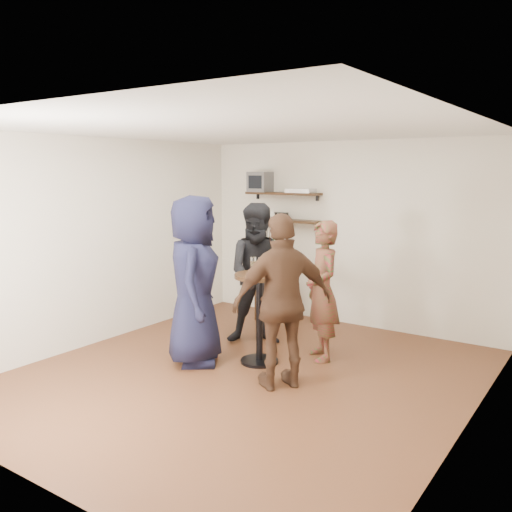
{
  "coord_description": "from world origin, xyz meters",
  "views": [
    {
      "loc": [
        3.23,
        -4.53,
        2.18
      ],
      "look_at": [
        -0.14,
        0.4,
        1.24
      ],
      "focal_mm": 38.0,
      "sensor_mm": 36.0,
      "label": 1
    }
  ],
  "objects_px": {
    "radio": "(280,216)",
    "drinks_table": "(259,306)",
    "person_plaid": "(322,291)",
    "person_dark": "(260,274)",
    "dvd_deck": "(301,191)",
    "person_navy": "(194,281)",
    "side_table": "(274,287)",
    "person_brown": "(283,302)",
    "crt_monitor": "(261,182)"
  },
  "relations": [
    {
      "from": "dvd_deck",
      "to": "person_dark",
      "type": "bearing_deg",
      "value": -81.99
    },
    {
      "from": "person_plaid",
      "to": "person_brown",
      "type": "relative_size",
      "value": 0.92
    },
    {
      "from": "crt_monitor",
      "to": "dvd_deck",
      "type": "relative_size",
      "value": 0.8
    },
    {
      "from": "person_plaid",
      "to": "person_dark",
      "type": "bearing_deg",
      "value": -141.0
    },
    {
      "from": "crt_monitor",
      "to": "person_brown",
      "type": "height_order",
      "value": "crt_monitor"
    },
    {
      "from": "drinks_table",
      "to": "person_plaid",
      "type": "height_order",
      "value": "person_plaid"
    },
    {
      "from": "drinks_table",
      "to": "person_brown",
      "type": "bearing_deg",
      "value": -37.52
    },
    {
      "from": "radio",
      "to": "drinks_table",
      "type": "bearing_deg",
      "value": -64.39
    },
    {
      "from": "crt_monitor",
      "to": "side_table",
      "type": "distance_m",
      "value": 1.62
    },
    {
      "from": "person_plaid",
      "to": "person_dark",
      "type": "relative_size",
      "value": 0.91
    },
    {
      "from": "person_dark",
      "to": "person_navy",
      "type": "relative_size",
      "value": 0.93
    },
    {
      "from": "crt_monitor",
      "to": "person_plaid",
      "type": "bearing_deg",
      "value": -38.16
    },
    {
      "from": "side_table",
      "to": "person_navy",
      "type": "bearing_deg",
      "value": -83.42
    },
    {
      "from": "side_table",
      "to": "person_plaid",
      "type": "xyz_separation_m",
      "value": [
        1.38,
        -1.13,
        0.33
      ]
    },
    {
      "from": "dvd_deck",
      "to": "side_table",
      "type": "distance_m",
      "value": 1.46
    },
    {
      "from": "person_navy",
      "to": "person_plaid",
      "type": "bearing_deg",
      "value": -84.4
    },
    {
      "from": "dvd_deck",
      "to": "person_navy",
      "type": "bearing_deg",
      "value": -90.62
    },
    {
      "from": "person_dark",
      "to": "person_navy",
      "type": "distance_m",
      "value": 1.06
    },
    {
      "from": "radio",
      "to": "drinks_table",
      "type": "height_order",
      "value": "radio"
    },
    {
      "from": "dvd_deck",
      "to": "drinks_table",
      "type": "bearing_deg",
      "value": -73.18
    },
    {
      "from": "person_brown",
      "to": "person_dark",
      "type": "bearing_deg",
      "value": -99.76
    },
    {
      "from": "drinks_table",
      "to": "person_brown",
      "type": "relative_size",
      "value": 0.58
    },
    {
      "from": "crt_monitor",
      "to": "person_navy",
      "type": "relative_size",
      "value": 0.17
    },
    {
      "from": "person_brown",
      "to": "crt_monitor",
      "type": "bearing_deg",
      "value": -104.43
    },
    {
      "from": "person_brown",
      "to": "dvd_deck",
      "type": "bearing_deg",
      "value": -116.37
    },
    {
      "from": "crt_monitor",
      "to": "dvd_deck",
      "type": "bearing_deg",
      "value": 0.0
    },
    {
      "from": "side_table",
      "to": "person_dark",
      "type": "relative_size",
      "value": 0.33
    },
    {
      "from": "dvd_deck",
      "to": "person_brown",
      "type": "height_order",
      "value": "dvd_deck"
    },
    {
      "from": "side_table",
      "to": "person_dark",
      "type": "height_order",
      "value": "person_dark"
    },
    {
      "from": "person_plaid",
      "to": "side_table",
      "type": "bearing_deg",
      "value": -174.39
    },
    {
      "from": "person_brown",
      "to": "radio",
      "type": "bearing_deg",
      "value": -110.11
    },
    {
      "from": "person_brown",
      "to": "drinks_table",
      "type": "bearing_deg",
      "value": -90.0
    },
    {
      "from": "dvd_deck",
      "to": "radio",
      "type": "relative_size",
      "value": 1.82
    },
    {
      "from": "side_table",
      "to": "person_dark",
      "type": "distance_m",
      "value": 1.2
    },
    {
      "from": "crt_monitor",
      "to": "person_navy",
      "type": "bearing_deg",
      "value": -74.0
    },
    {
      "from": "side_table",
      "to": "crt_monitor",
      "type": "bearing_deg",
      "value": 146.14
    },
    {
      "from": "person_navy",
      "to": "person_brown",
      "type": "height_order",
      "value": "person_navy"
    },
    {
      "from": "radio",
      "to": "person_plaid",
      "type": "distance_m",
      "value": 2.16
    },
    {
      "from": "drinks_table",
      "to": "person_navy",
      "type": "xyz_separation_m",
      "value": [
        -0.62,
        -0.41,
        0.29
      ]
    },
    {
      "from": "dvd_deck",
      "to": "side_table",
      "type": "xyz_separation_m",
      "value": [
        -0.26,
        -0.29,
        -1.41
      ]
    },
    {
      "from": "dvd_deck",
      "to": "radio",
      "type": "height_order",
      "value": "dvd_deck"
    },
    {
      "from": "person_navy",
      "to": "dvd_deck",
      "type": "bearing_deg",
      "value": -34.38
    },
    {
      "from": "dvd_deck",
      "to": "person_navy",
      "type": "xyz_separation_m",
      "value": [
        -0.03,
        -2.36,
        -0.94
      ]
    },
    {
      "from": "drinks_table",
      "to": "person_navy",
      "type": "bearing_deg",
      "value": -146.25
    },
    {
      "from": "crt_monitor",
      "to": "person_brown",
      "type": "xyz_separation_m",
      "value": [
        1.88,
        -2.4,
        -1.13
      ]
    },
    {
      "from": "radio",
      "to": "side_table",
      "type": "bearing_deg",
      "value": -74.62
    },
    {
      "from": "side_table",
      "to": "drinks_table",
      "type": "relative_size",
      "value": 0.56
    },
    {
      "from": "drinks_table",
      "to": "person_dark",
      "type": "distance_m",
      "value": 0.77
    },
    {
      "from": "drinks_table",
      "to": "person_brown",
      "type": "distance_m",
      "value": 0.77
    },
    {
      "from": "radio",
      "to": "person_brown",
      "type": "bearing_deg",
      "value": -57.63
    }
  ]
}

